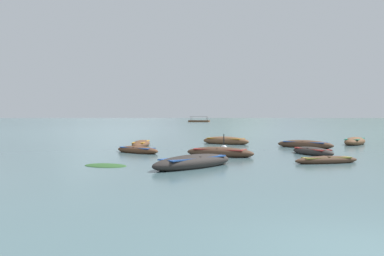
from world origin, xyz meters
TOP-DOWN VIEW (x-y plane):
  - ground_plane at (0.00, 1500.00)m, footprint 6000.00×6000.00m
  - mountain_1 at (-655.22, 2071.09)m, footprint 1245.90×1245.90m
  - mountain_2 at (194.83, 2217.91)m, footprint 693.67×693.67m
  - rowboat_0 at (3.16, 11.84)m, footprint 3.10×1.46m
  - rowboat_2 at (-0.19, 24.50)m, footprint 3.89×3.28m
  - rowboat_4 at (-1.28, 14.90)m, footprint 3.78×2.59m
  - rowboat_5 at (-5.76, 16.91)m, footprint 2.99×2.66m
  - rowboat_6 at (3.75, 15.86)m, footprint 2.06×3.32m
  - rowboat_7 at (9.28, 23.97)m, footprint 3.12×3.90m
  - rowboat_8 at (-2.64, 10.35)m, footprint 3.79×3.87m
  - rowboat_9 at (-6.20, 22.01)m, footprint 1.21×4.26m
  - rowboat_10 at (4.71, 20.80)m, footprint 3.64×3.32m
  - ferry_0 at (0.23, 160.14)m, footprint 8.99×4.94m
  - mooring_buoy at (-0.74, 19.00)m, footprint 0.42×0.42m
  - weed_patch_1 at (-6.25, 10.85)m, footprint 2.25×1.94m

SIDE VIEW (x-z plane):
  - ground_plane at x=0.00m, z-range 0.00..0.00m
  - weed_patch_1 at x=-6.25m, z-range -0.07..0.07m
  - mooring_buoy at x=-0.74m, z-range -0.44..0.65m
  - rowboat_0 at x=3.16m, z-range -0.07..0.32m
  - rowboat_5 at x=-5.76m, z-range -0.09..0.39m
  - rowboat_6 at x=3.75m, z-range -0.09..0.41m
  - rowboat_9 at x=-6.20m, z-range -0.10..0.42m
  - rowboat_4 at x=-1.28m, z-range -0.11..0.48m
  - rowboat_10 at x=4.71m, z-range -0.12..0.50m
  - rowboat_8 at x=-2.64m, z-range -0.12..0.52m
  - rowboat_7 at x=9.28m, z-range -0.13..0.55m
  - rowboat_2 at x=-0.19m, z-range -0.13..0.56m
  - ferry_0 at x=0.23m, z-range -0.82..1.71m
  - mountain_2 at x=194.83m, z-range 0.00..222.23m
  - mountain_1 at x=-655.22m, z-range 0.00..356.38m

